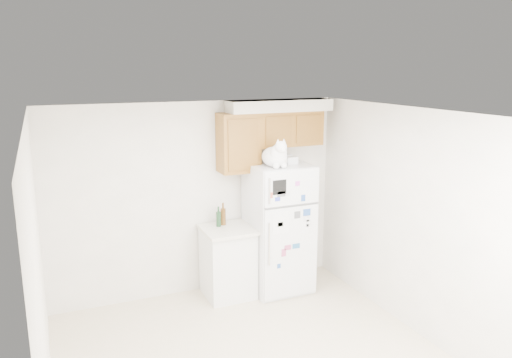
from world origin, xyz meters
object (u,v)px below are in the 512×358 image
bottle_green (219,217)px  storage_box_front (291,160)px  refrigerator (279,228)px  cat (276,156)px  storage_box_back (284,158)px  base_counter (228,261)px  bottle_amber (223,214)px

bottle_green → storage_box_front: bearing=-11.7°
refrigerator → cat: bearing=-129.9°
storage_box_back → bottle_green: (-0.90, 0.04, -0.70)m
storage_box_back → base_counter: bearing=169.2°
cat → bottle_amber: (-0.58, 0.35, -0.77)m
storage_box_front → bottle_green: (-0.93, 0.19, -0.69)m
bottle_green → refrigerator: bearing=-12.0°
cat → storage_box_back: cat is taller
base_counter → bottle_green: 0.60m
refrigerator → bottle_amber: (-0.70, 0.21, 0.22)m
cat → bottle_amber: bearing=148.9°
storage_box_front → bottle_amber: (-0.85, 0.24, -0.68)m
bottle_green → bottle_amber: size_ratio=0.90×
bottle_green → storage_box_back: bearing=-2.6°
refrigerator → storage_box_front: storage_box_front is taller
base_counter → storage_box_back: bearing=3.5°
refrigerator → storage_box_back: size_ratio=9.44×
bottle_amber → storage_box_back: bearing=-6.0°
base_counter → storage_box_back: storage_box_back is taller
cat → bottle_green: size_ratio=2.04×
refrigerator → storage_box_back: storage_box_back is taller
base_counter → cat: (0.57, -0.21, 1.38)m
storage_box_back → bottle_amber: 1.07m
base_counter → storage_box_front: bearing=-6.9°
refrigerator → bottle_amber: bearing=163.2°
base_counter → refrigerator: bearing=-6.1°
cat → bottle_green: bearing=155.2°
refrigerator → storage_box_front: size_ratio=11.33×
refrigerator → bottle_green: 0.82m
bottle_green → bottle_amber: bearing=30.3°
cat → storage_box_front: 0.31m
refrigerator → base_counter: (-0.69, 0.07, -0.39)m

